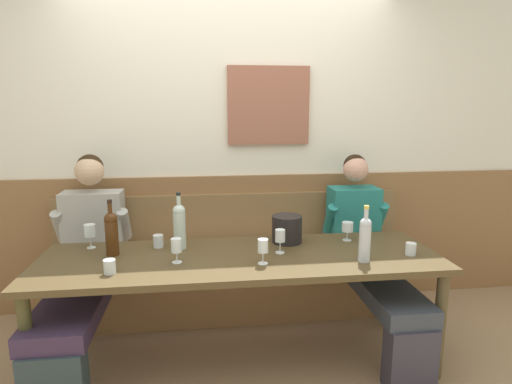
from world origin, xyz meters
TOP-DOWN VIEW (x-y plane):
  - ground_plane at (0.00, 0.00)m, footprint 6.80×6.80m
  - room_wall_back at (0.00, 1.09)m, footprint 6.80×0.12m
  - wood_wainscot_panel at (0.00, 1.04)m, footprint 6.80×0.03m
  - wall_bench at (0.00, 0.83)m, footprint 2.77×0.42m
  - dining_table at (0.00, 0.16)m, footprint 2.47×0.78m
  - person_left_seat at (-1.02, 0.48)m, footprint 0.53×1.21m
  - person_right_seat at (0.96, 0.49)m, footprint 0.48×1.22m
  - ice_bucket at (0.34, 0.39)m, footprint 0.20×0.20m
  - wine_bottle_green_tall at (-0.38, 0.35)m, footprint 0.08×0.08m
  - wine_bottle_amber_mid at (-0.79, 0.28)m, footprint 0.08×0.08m
  - wine_bottle_clear_water at (0.72, -0.03)m, footprint 0.07×0.07m
  - wine_glass_right_end at (0.12, 0.01)m, footprint 0.06×0.06m
  - wine_glass_center_rear at (0.25, 0.18)m, footprint 0.06×0.06m
  - wine_glass_mid_right at (-0.39, 0.09)m, footprint 0.06×0.06m
  - wine_glass_by_bottle at (-0.96, 0.43)m, footprint 0.07×0.07m
  - wine_glass_mid_left at (0.76, 0.38)m, footprint 0.08×0.08m
  - water_tumbler_center at (1.05, 0.04)m, footprint 0.06×0.06m
  - water_tumbler_left at (-0.52, 0.39)m, footprint 0.07×0.07m
  - water_tumbler_right at (-0.74, -0.03)m, footprint 0.07×0.07m

SIDE VIEW (x-z plane):
  - ground_plane at x=0.00m, z-range -0.02..0.00m
  - wall_bench at x=0.00m, z-range -0.19..0.75m
  - wood_wainscot_panel at x=0.00m, z-range 0.00..1.08m
  - person_right_seat at x=0.96m, z-range -0.01..1.25m
  - person_left_seat at x=-1.02m, z-range -0.02..1.27m
  - dining_table at x=0.00m, z-range 0.29..1.01m
  - water_tumbler_center at x=1.05m, z-range 0.72..0.80m
  - water_tumbler_right at x=-0.74m, z-range 0.72..0.80m
  - water_tumbler_left at x=-0.52m, z-range 0.72..0.80m
  - wine_glass_mid_left at x=0.76m, z-range 0.75..0.88m
  - ice_bucket at x=0.34m, z-range 0.72..0.91m
  - wine_glass_right_end at x=0.12m, z-range 0.75..0.90m
  - wine_glass_mid_right at x=-0.39m, z-range 0.75..0.90m
  - wine_glass_center_rear at x=0.25m, z-range 0.75..0.90m
  - wine_glass_by_bottle at x=-0.96m, z-range 0.75..0.91m
  - wine_bottle_clear_water at x=0.72m, z-range 0.70..1.04m
  - wine_bottle_amber_mid at x=-0.79m, z-range 0.69..1.05m
  - wine_bottle_green_tall at x=-0.38m, z-range 0.69..1.07m
  - room_wall_back at x=0.00m, z-range 0.00..2.80m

